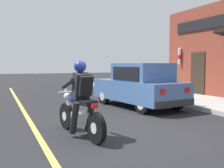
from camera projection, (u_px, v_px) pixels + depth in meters
ground_plane at (126, 134)px, 5.77m from camera, size 80.00×80.00×0.00m
sidewalk_curb at (199, 101)px, 10.43m from camera, size 2.60×22.00×0.14m
lane_stripe at (26, 116)px, 7.78m from camera, size 0.12×19.80×0.01m
motorcycle_with_rider at (80, 105)px, 5.57m from camera, size 0.68×2.01×1.62m
car_hatchback at (139, 86)px, 9.38m from camera, size 2.12×3.96×1.57m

